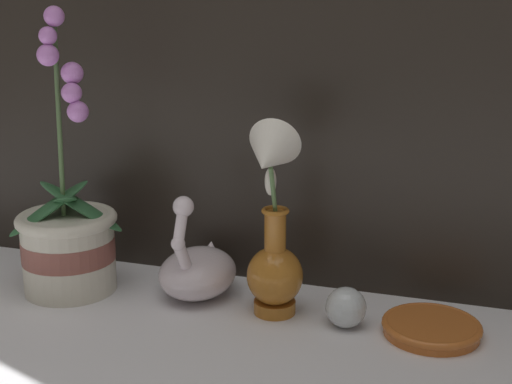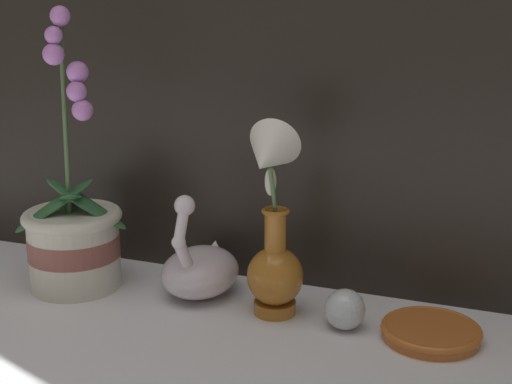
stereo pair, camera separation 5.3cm
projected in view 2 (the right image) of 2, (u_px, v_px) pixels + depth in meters
The scene contains 6 objects.
ground_plane at pixel (208, 352), 1.02m from camera, with size 2.80×2.80×0.00m, color white.
orchid_potted_plant at pixel (74, 235), 1.23m from camera, with size 0.19×0.18×0.48m.
swan_figurine at pixel (201, 268), 1.21m from camera, with size 0.13×0.18×0.19m.
blue_vase at pixel (273, 236), 1.10m from camera, with size 0.09×0.13×0.32m.
glass_sphere at pixel (345, 309), 1.09m from camera, with size 0.06×0.06×0.06m.
amber_dish at pixel (431, 331), 1.06m from camera, with size 0.15×0.15×0.02m.
Camera 2 is at (0.39, -0.84, 0.49)m, focal length 50.00 mm.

